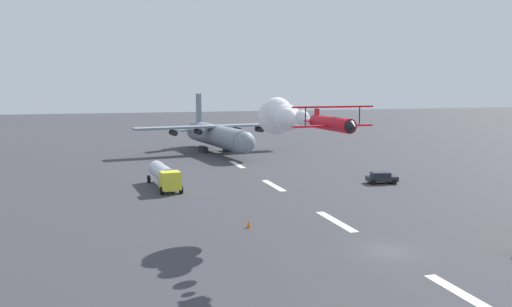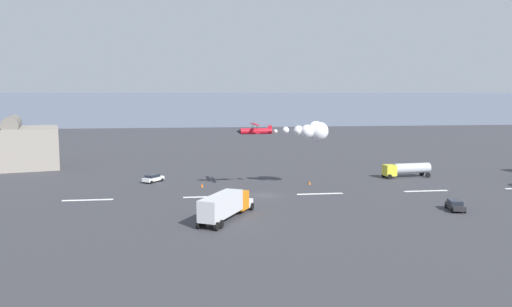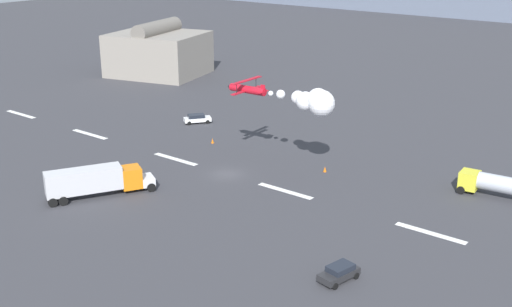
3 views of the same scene
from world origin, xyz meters
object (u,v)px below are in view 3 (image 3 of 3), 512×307
object	(u,v)px
stunt_biplane_red	(309,100)
semi_truck_orange	(96,180)
fuel_tanker_truck	(500,185)
airport_staff_sedan	(197,118)
followme_car_yellow	(339,272)
traffic_cone_far	(325,169)
traffic_cone_near	(213,141)

from	to	relation	value
stunt_biplane_red	semi_truck_orange	bearing A→B (deg)	-127.91
fuel_tanker_truck	airport_staff_sedan	xyz separation A→B (m)	(-50.97, 1.14, -0.94)
followme_car_yellow	semi_truck_orange	bearing A→B (deg)	-178.32
fuel_tanker_truck	traffic_cone_far	size ratio (longest dim) A/B	13.45
stunt_biplane_red	fuel_tanker_truck	xyz separation A→B (m)	(22.47, 8.31, -8.68)
traffic_cone_near	followme_car_yellow	bearing A→B (deg)	-32.59
stunt_biplane_red	traffic_cone_near	size ratio (longest dim) A/B	22.34
followme_car_yellow	traffic_cone_far	xyz separation A→B (m)	(-16.17, 23.32, -0.44)
stunt_biplane_red	followme_car_yellow	size ratio (longest dim) A/B	3.82
followme_car_yellow	traffic_cone_near	bearing A→B (deg)	147.41
airport_staff_sedan	traffic_cone_near	distance (m)	11.37
semi_truck_orange	traffic_cone_far	xyz separation A→B (m)	(17.55, 24.31, -1.73)
fuel_tanker_truck	airport_staff_sedan	world-z (taller)	fuel_tanker_truck
stunt_biplane_red	followme_car_yellow	distance (m)	28.26
traffic_cone_near	semi_truck_orange	bearing A→B (deg)	-83.82
traffic_cone_far	stunt_biplane_red	bearing A→B (deg)	-107.68
fuel_tanker_truck	airport_staff_sedan	distance (m)	51.00
semi_truck_orange	fuel_tanker_truck	bearing A→B (deg)	37.17
followme_car_yellow	traffic_cone_near	distance (m)	43.14
followme_car_yellow	airport_staff_sedan	bearing A→B (deg)	146.88
airport_staff_sedan	traffic_cone_near	bearing A→B (deg)	-35.15
airport_staff_sedan	traffic_cone_far	bearing A→B (deg)	-12.36
fuel_tanker_truck	traffic_cone_near	size ratio (longest dim) A/B	13.45
stunt_biplane_red	semi_truck_orange	size ratio (longest dim) A/B	1.32
airport_staff_sedan	traffic_cone_near	size ratio (longest dim) A/B	6.27
fuel_tanker_truck	traffic_cone_far	world-z (taller)	fuel_tanker_truck
fuel_tanker_truck	traffic_cone_near	bearing A→B (deg)	-172.61
traffic_cone_far	airport_staff_sedan	bearing A→B (deg)	167.64
semi_truck_orange	followme_car_yellow	world-z (taller)	semi_truck_orange
stunt_biplane_red	fuel_tanker_truck	world-z (taller)	stunt_biplane_red
fuel_tanker_truck	semi_truck_orange	bearing A→B (deg)	-142.83
stunt_biplane_red	traffic_cone_far	distance (m)	10.54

